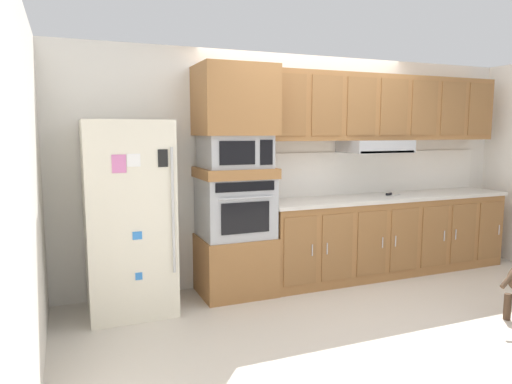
{
  "coord_description": "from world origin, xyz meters",
  "views": [
    {
      "loc": [
        -2.54,
        -3.64,
        1.66
      ],
      "look_at": [
        -0.81,
        0.55,
        1.07
      ],
      "focal_mm": 32.77,
      "sensor_mm": 36.0,
      "label": 1
    }
  ],
  "objects_px": {
    "built_in_oven": "(235,207)",
    "refrigerator": "(129,217)",
    "microwave": "(235,152)",
    "screwdriver": "(390,194)"
  },
  "relations": [
    {
      "from": "refrigerator",
      "to": "microwave",
      "type": "relative_size",
      "value": 2.73
    },
    {
      "from": "built_in_oven",
      "to": "refrigerator",
      "type": "bearing_deg",
      "value": -176.34
    },
    {
      "from": "screwdriver",
      "to": "microwave",
      "type": "bearing_deg",
      "value": -179.81
    },
    {
      "from": "screwdriver",
      "to": "refrigerator",
      "type": "bearing_deg",
      "value": -178.57
    },
    {
      "from": "built_in_oven",
      "to": "screwdriver",
      "type": "relative_size",
      "value": 4.42
    },
    {
      "from": "refrigerator",
      "to": "screwdriver",
      "type": "xyz_separation_m",
      "value": [
        2.98,
        0.07,
        0.05
      ]
    },
    {
      "from": "microwave",
      "to": "screwdriver",
      "type": "bearing_deg",
      "value": 0.19
    },
    {
      "from": "refrigerator",
      "to": "microwave",
      "type": "height_order",
      "value": "refrigerator"
    },
    {
      "from": "built_in_oven",
      "to": "microwave",
      "type": "bearing_deg",
      "value": -0.77
    },
    {
      "from": "microwave",
      "to": "screwdriver",
      "type": "relative_size",
      "value": 4.07
    }
  ]
}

